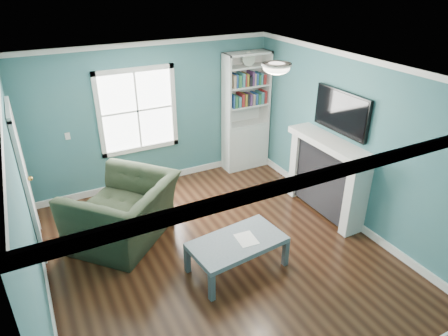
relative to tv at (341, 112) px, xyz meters
name	(u,v)px	position (x,y,z in m)	size (l,w,h in m)	color
floor	(218,254)	(-2.20, -0.20, -1.72)	(5.00, 5.00, 0.00)	black
room_walls	(217,154)	(-2.20, -0.20, -0.14)	(5.00, 5.00, 5.00)	#366E79
trim	(217,178)	(-2.20, -0.20, -0.49)	(4.50, 5.00, 2.60)	white
window	(138,111)	(-2.50, 2.29, -0.27)	(1.40, 0.06, 1.50)	white
bookshelf	(245,123)	(-0.43, 2.10, -0.80)	(0.90, 0.35, 2.31)	silver
fireplace	(327,178)	(-0.12, 0.00, -1.09)	(0.44, 1.58, 1.30)	black
tv	(341,112)	(0.00, 0.00, 0.00)	(0.06, 1.10, 0.65)	black
door	(25,181)	(-4.42, 1.20, -0.65)	(0.12, 0.98, 2.17)	silver
ceiling_fixture	(276,67)	(-1.30, -0.10, 0.82)	(0.38, 0.38, 0.15)	white
light_switch	(68,136)	(-3.70, 2.28, -0.52)	(0.08, 0.01, 0.12)	white
recliner	(122,203)	(-3.25, 0.77, -1.10)	(1.44, 0.94, 1.26)	black
coffee_table	(237,244)	(-2.10, -0.58, -1.33)	(1.32, 0.81, 0.46)	#485156
paper_sheet	(246,239)	(-1.97, -0.61, -1.27)	(0.25, 0.31, 0.00)	white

